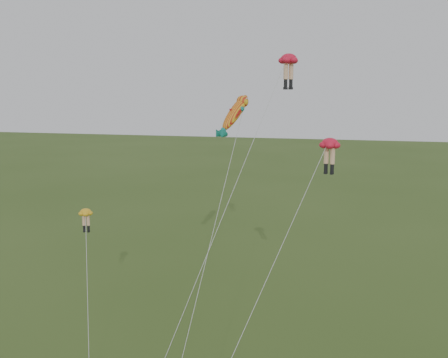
# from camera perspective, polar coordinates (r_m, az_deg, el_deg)

# --- Properties ---
(legs_kite_red_high) EXTENTS (7.33, 11.99, 19.58)m
(legs_kite_red_high) POSITION_cam_1_polar(r_m,az_deg,el_deg) (34.19, 7.15, 12.60)
(legs_kite_red_high) COLOR red
(legs_kite_red_high) RESTS_ON ground
(legs_kite_red_mid) EXTENTS (6.70, 11.72, 14.19)m
(legs_kite_red_mid) POSITION_cam_1_polar(r_m,az_deg,el_deg) (32.50, 11.79, 3.26)
(legs_kite_red_mid) COLOR red
(legs_kite_red_mid) RESTS_ON ground
(legs_kite_yellow) EXTENTS (3.53, 6.40, 9.57)m
(legs_kite_yellow) POSITION_cam_1_polar(r_m,az_deg,el_deg) (33.73, -15.51, -4.72)
(legs_kite_yellow) COLOR gold
(legs_kite_yellow) RESTS_ON ground
(fish_kite) EXTENTS (2.87, 10.73, 17.12)m
(fish_kite) POSITION_cam_1_polar(r_m,az_deg,el_deg) (34.62, 1.24, 7.45)
(fish_kite) COLOR gold
(fish_kite) RESTS_ON ground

